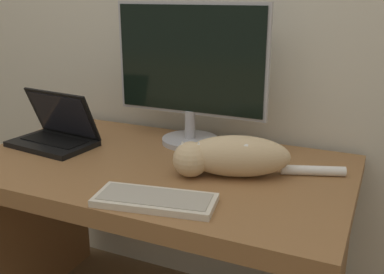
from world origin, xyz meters
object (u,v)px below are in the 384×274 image
external_keyboard (155,200)px  cat (231,156)px  laptop (56,134)px  monitor (190,71)px

external_keyboard → cat: (0.13, 0.28, 0.06)m
laptop → external_keyboard: 0.66m
external_keyboard → laptop: bearing=144.1°
external_keyboard → cat: 0.31m
monitor → laptop: (-0.47, -0.24, -0.24)m
monitor → laptop: size_ratio=1.79×
laptop → external_keyboard: (0.60, -0.29, -0.03)m
laptop → external_keyboard: size_ratio=0.94×
monitor → cat: (0.26, -0.25, -0.22)m
external_keyboard → monitor: bearing=94.0°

